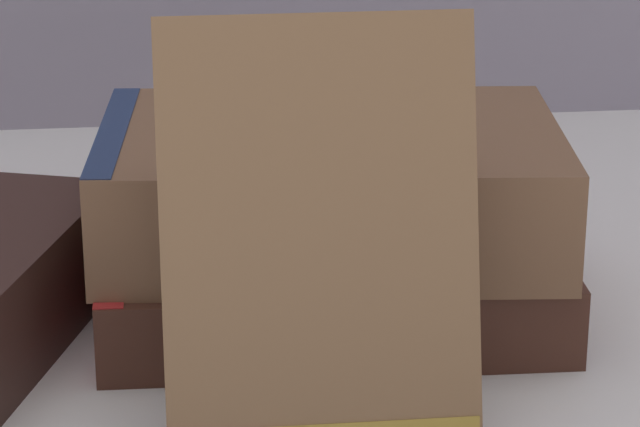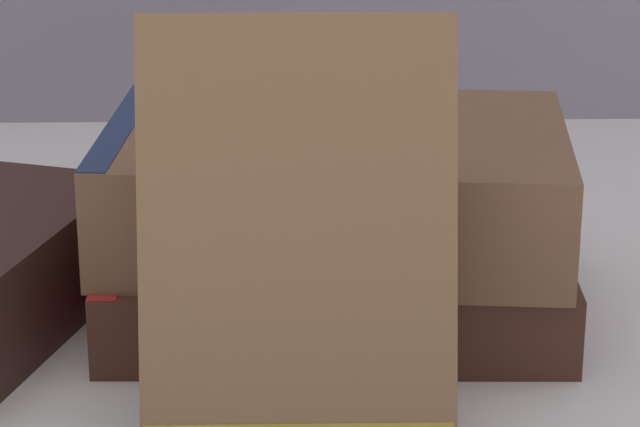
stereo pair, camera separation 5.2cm
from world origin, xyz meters
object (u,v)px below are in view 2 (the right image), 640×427
at_px(book_leaning_front, 298,248).
at_px(pocket_watch, 393,131).
at_px(book_flat_bottom, 322,278).
at_px(book_flat_top, 323,186).
at_px(reading_glasses, 153,216).

relative_size(book_leaning_front, pocket_watch, 3.25).
distance_m(book_flat_bottom, pocket_watch, 0.08).
bearing_deg(book_flat_bottom, book_leaning_front, -94.77).
height_order(book_flat_top, book_leaning_front, book_leaning_front).
bearing_deg(pocket_watch, book_flat_bottom, 155.99).
bearing_deg(reading_glasses, book_leaning_front, -92.12).
bearing_deg(pocket_watch, reading_glasses, 130.48).
bearing_deg(book_flat_bottom, pocket_watch, -22.67).
height_order(book_leaning_front, pocket_watch, book_leaning_front).
bearing_deg(book_flat_top, book_leaning_front, -91.31).
distance_m(pocket_watch, reading_glasses, 0.20).
bearing_deg(book_flat_bottom, reading_glasses, 126.50).
bearing_deg(reading_glasses, book_flat_top, -74.61).
height_order(book_flat_top, reading_glasses, book_flat_top).
relative_size(book_flat_top, reading_glasses, 1.77).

